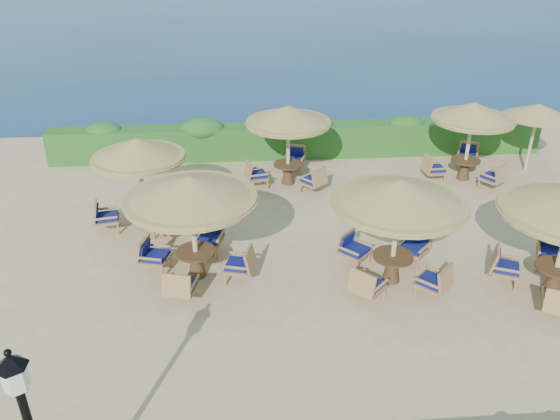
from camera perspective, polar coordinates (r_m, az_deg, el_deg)
The scene contains 8 objects.
ground at distance 14.15m, azimuth 4.89°, elevation -5.20°, with size 120.00×120.00×0.00m, color tan.
hedge at distance 20.31m, azimuth 1.93°, elevation 7.27°, with size 18.00×0.90×1.20m, color #1D4F19.
extra_parasol at distance 20.35m, azimuth 25.37°, elevation 9.34°, with size 2.30×2.30×2.41m.
cafe_set_0 at distance 12.71m, azimuth -9.20°, elevation 0.33°, with size 3.11×3.11×2.65m.
cafe_set_1 at distance 12.65m, azimuth 12.25°, elevation -0.08°, with size 3.12×3.12×2.65m.
cafe_set_3 at distance 15.31m, azimuth -14.44°, elevation 4.42°, with size 2.71×2.73×2.65m.
cafe_set_4 at distance 17.55m, azimuth 0.88°, elevation 8.47°, with size 2.81×2.81×2.65m.
cafe_set_5 at distance 18.95m, azimuth 19.38°, elevation 8.30°, with size 2.75×2.77×2.65m.
Camera 1 is at (-2.06, -11.74, 7.63)m, focal length 35.00 mm.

